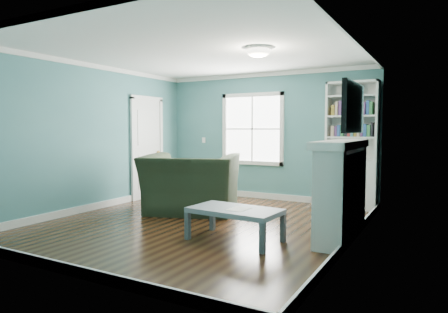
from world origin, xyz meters
The scene contains 13 objects.
floor centered at (0.00, 0.00, 0.00)m, with size 5.00×5.00×0.00m, color black.
room_walls centered at (0.00, 0.00, 1.58)m, with size 5.00×5.00×5.00m.
trim centered at (0.00, 0.00, 1.24)m, with size 4.50×5.00×2.60m.
window centered at (-0.30, 2.49, 1.45)m, with size 1.40×0.06×1.50m.
bookshelf centered at (1.77, 2.30, 0.92)m, with size 0.90×0.35×2.31m.
fireplace centered at (2.08, 0.20, 0.64)m, with size 0.44×1.58×1.30m.
tv centered at (2.20, 0.20, 1.72)m, with size 0.06×1.10×0.65m, color black.
door centered at (-2.22, 1.40, 1.07)m, with size 0.12×0.98×2.17m.
ceiling_fixture centered at (0.90, 0.10, 2.55)m, with size 0.38×0.38×0.15m.
light_switch centered at (-1.50, 2.48, 1.20)m, with size 0.08×0.01×0.12m, color white.
recliner centered at (-0.60, 0.61, 0.68)m, with size 1.55×1.01×1.35m, color black.
coffee_table centered at (0.89, -0.59, 0.37)m, with size 1.21×0.71×0.43m.
paper_sheet centered at (0.96, -0.61, 0.43)m, with size 0.23×0.29×0.00m, color white.
Camera 1 is at (3.25, -5.12, 1.46)m, focal length 32.00 mm.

